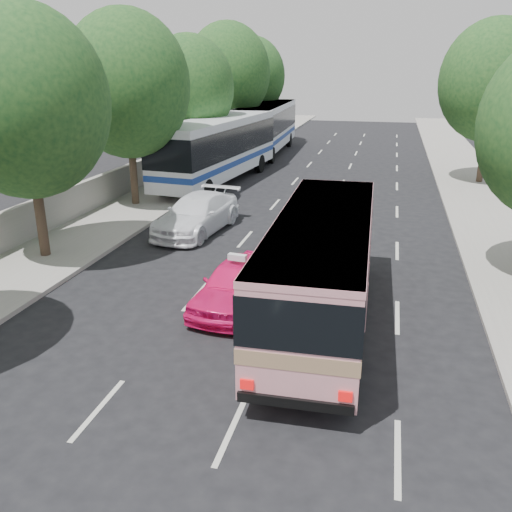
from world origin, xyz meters
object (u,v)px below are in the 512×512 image
(tour_coach_front, at_px, (218,145))
(tour_coach_rear, at_px, (267,124))
(pink_bus, at_px, (322,259))
(pink_taxi, at_px, (238,284))
(white_pickup, at_px, (197,214))

(tour_coach_front, height_order, tour_coach_rear, tour_coach_rear)
(pink_bus, distance_m, tour_coach_front, 19.23)
(pink_bus, bearing_deg, tour_coach_rear, 104.04)
(pink_taxi, xyz_separation_m, white_pickup, (-3.74, 6.93, 0.05))
(pink_bus, distance_m, white_pickup, 9.79)
(pink_bus, height_order, pink_taxi, pink_bus)
(tour_coach_rear, bearing_deg, pink_bus, -76.37)
(tour_coach_front, bearing_deg, tour_coach_rear, 94.54)
(white_pickup, relative_size, tour_coach_rear, 0.42)
(pink_taxi, bearing_deg, tour_coach_front, 116.75)
(tour_coach_front, relative_size, tour_coach_rear, 1.01)
(tour_coach_front, bearing_deg, pink_bus, -58.26)
(white_pickup, relative_size, tour_coach_front, 0.41)
(tour_coach_rear, bearing_deg, tour_coach_front, -93.24)
(pink_bus, relative_size, pink_taxi, 2.25)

